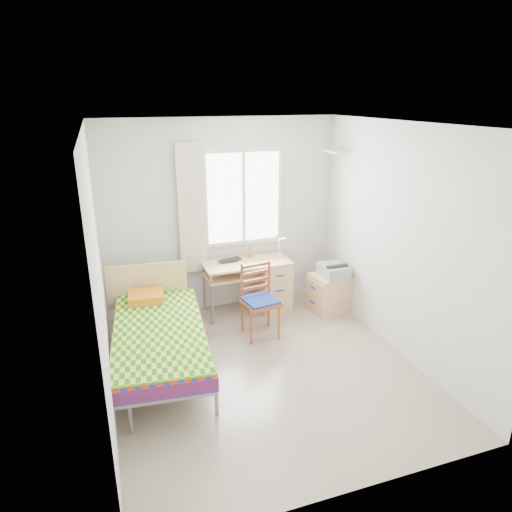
{
  "coord_description": "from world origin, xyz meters",
  "views": [
    {
      "loc": [
        -1.5,
        -4.04,
        2.85
      ],
      "look_at": [
        0.08,
        0.55,
        1.13
      ],
      "focal_mm": 32.0,
      "sensor_mm": 36.0,
      "label": 1
    }
  ],
  "objects_px": {
    "bed": "(158,332)",
    "printer": "(333,270)",
    "cabinet": "(329,293)",
    "chair": "(260,296)",
    "desk": "(268,282)"
  },
  "relations": [
    {
      "from": "chair",
      "to": "bed",
      "type": "bearing_deg",
      "value": -173.78
    },
    {
      "from": "desk",
      "to": "cabinet",
      "type": "distance_m",
      "value": 0.86
    },
    {
      "from": "bed",
      "to": "chair",
      "type": "height_order",
      "value": "chair"
    },
    {
      "from": "chair",
      "to": "printer",
      "type": "height_order",
      "value": "chair"
    },
    {
      "from": "bed",
      "to": "desk",
      "type": "distance_m",
      "value": 1.92
    },
    {
      "from": "desk",
      "to": "chair",
      "type": "xyz_separation_m",
      "value": [
        -0.35,
        -0.64,
        0.12
      ]
    },
    {
      "from": "bed",
      "to": "cabinet",
      "type": "relative_size",
      "value": 4.0
    },
    {
      "from": "printer",
      "to": "cabinet",
      "type": "bearing_deg",
      "value": 130.67
    },
    {
      "from": "chair",
      "to": "cabinet",
      "type": "distance_m",
      "value": 1.19
    },
    {
      "from": "chair",
      "to": "printer",
      "type": "xyz_separation_m",
      "value": [
        1.16,
        0.27,
        0.09
      ]
    },
    {
      "from": "desk",
      "to": "chair",
      "type": "bearing_deg",
      "value": -119.24
    },
    {
      "from": "chair",
      "to": "cabinet",
      "type": "height_order",
      "value": "chair"
    },
    {
      "from": "bed",
      "to": "cabinet",
      "type": "bearing_deg",
      "value": 20.63
    },
    {
      "from": "cabinet",
      "to": "printer",
      "type": "bearing_deg",
      "value": -55.91
    },
    {
      "from": "bed",
      "to": "printer",
      "type": "height_order",
      "value": "bed"
    }
  ]
}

